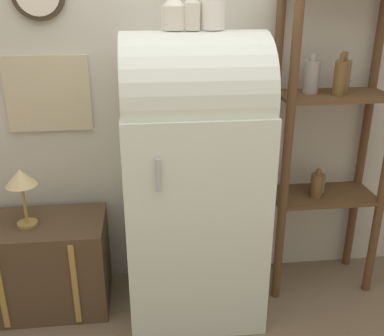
% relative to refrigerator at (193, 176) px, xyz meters
% --- Properties ---
extents(ground_plane, '(12.00, 12.00, 0.00)m').
position_rel_refrigerator_xyz_m(ground_plane, '(0.00, -0.23, -0.82)').
color(ground_plane, '#7A664C').
extents(wall_back, '(7.00, 0.09, 2.70)m').
position_rel_refrigerator_xyz_m(wall_back, '(-0.01, 0.35, 0.53)').
color(wall_back, beige).
rests_on(wall_back, ground_plane).
extents(refrigerator, '(0.72, 0.68, 1.58)m').
position_rel_refrigerator_xyz_m(refrigerator, '(0.00, 0.00, 0.00)').
color(refrigerator, silver).
rests_on(refrigerator, ground_plane).
extents(suitcase_trunk, '(0.70, 0.44, 0.55)m').
position_rel_refrigerator_xyz_m(suitcase_trunk, '(-0.85, 0.07, -0.55)').
color(suitcase_trunk, brown).
rests_on(suitcase_trunk, ground_plane).
extents(shelf_unit, '(0.63, 0.34, 1.83)m').
position_rel_refrigerator_xyz_m(shelf_unit, '(0.79, 0.14, 0.22)').
color(shelf_unit, brown).
rests_on(shelf_unit, ground_plane).
extents(vase_left, '(0.12, 0.12, 0.17)m').
position_rel_refrigerator_xyz_m(vase_left, '(-0.09, 0.01, 0.84)').
color(vase_left, silver).
rests_on(vase_left, refrigerator).
extents(vase_center, '(0.08, 0.08, 0.19)m').
position_rel_refrigerator_xyz_m(vase_center, '(-0.01, -0.01, 0.84)').
color(vase_center, silver).
rests_on(vase_center, refrigerator).
extents(desk_lamp, '(0.17, 0.17, 0.33)m').
position_rel_refrigerator_xyz_m(desk_lamp, '(-0.92, 0.05, -0.01)').
color(desk_lamp, '#AD8942').
rests_on(desk_lamp, suitcase_trunk).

